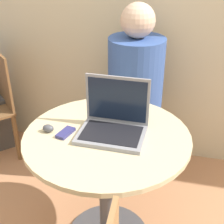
{
  "coord_description": "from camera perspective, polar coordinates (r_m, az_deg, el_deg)",
  "views": [
    {
      "loc": [
        0.33,
        -1.25,
        1.57
      ],
      "look_at": [
        0.01,
        0.05,
        0.84
      ],
      "focal_mm": 50.0,
      "sensor_mm": 36.0,
      "label": 1
    }
  ],
  "objects": [
    {
      "name": "person_seated",
      "position": [
        2.27,
        4.34,
        1.12
      ],
      "size": [
        0.38,
        0.58,
        1.25
      ],
      "color": "brown",
      "rests_on": "ground_plane"
    },
    {
      "name": "computer_mouse",
      "position": [
        1.57,
        -11.61,
        -2.94
      ],
      "size": [
        0.06,
        0.04,
        0.04
      ],
      "color": "#4C4C51",
      "rests_on": "round_table"
    },
    {
      "name": "cell_phone",
      "position": [
        1.55,
        -8.49,
        -3.77
      ],
      "size": [
        0.07,
        0.11,
        0.02
      ],
      "color": "navy",
      "rests_on": "round_table"
    },
    {
      "name": "round_table",
      "position": [
        1.66,
        -0.87,
        -10.27
      ],
      "size": [
        0.82,
        0.82,
        0.74
      ],
      "color": "#4C4C51",
      "rests_on": "ground_plane"
    },
    {
      "name": "laptop",
      "position": [
        1.52,
        0.29,
        -1.85
      ],
      "size": [
        0.32,
        0.24,
        0.27
      ],
      "color": "gray",
      "rests_on": "round_table"
    }
  ]
}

